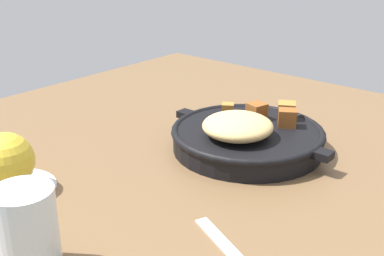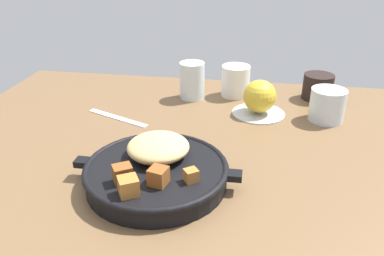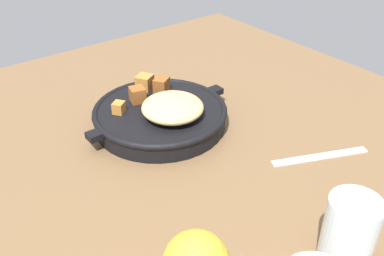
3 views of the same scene
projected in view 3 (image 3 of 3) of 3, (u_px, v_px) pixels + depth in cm
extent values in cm
cube|color=brown|center=(171.00, 147.00, 78.96)|extent=(109.54, 101.74, 2.40)
cylinder|color=black|center=(160.00, 117.00, 82.09)|extent=(24.68, 24.68, 3.55)
torus|color=black|center=(160.00, 110.00, 81.29)|extent=(25.39, 25.39, 1.20)
cube|color=black|center=(95.00, 136.00, 74.47)|extent=(2.64, 2.40, 1.20)
cube|color=black|center=(215.00, 91.00, 88.38)|extent=(2.64, 2.40, 1.20)
ellipsoid|color=tan|center=(173.00, 107.00, 78.00)|extent=(11.24, 11.34, 3.63)
cube|color=brown|center=(137.00, 95.00, 82.78)|extent=(3.42, 3.46, 2.85)
cube|color=brown|center=(161.00, 85.00, 86.10)|extent=(3.85, 3.72, 2.96)
cube|color=#A86B2D|center=(119.00, 108.00, 79.43)|extent=(2.86, 2.82, 2.12)
cube|color=#A86B2D|center=(145.00, 82.00, 87.21)|extent=(4.02, 4.01, 2.92)
cube|color=silver|center=(320.00, 156.00, 74.27)|extent=(16.74, 8.45, 0.36)
cylinder|color=silver|center=(349.00, 232.00, 53.14)|extent=(6.58, 6.58, 9.76)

